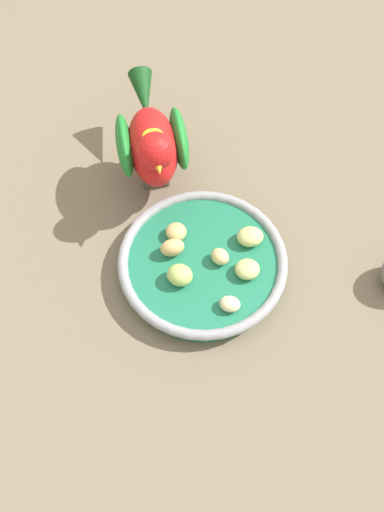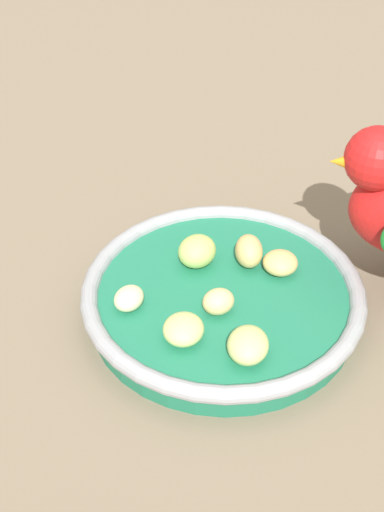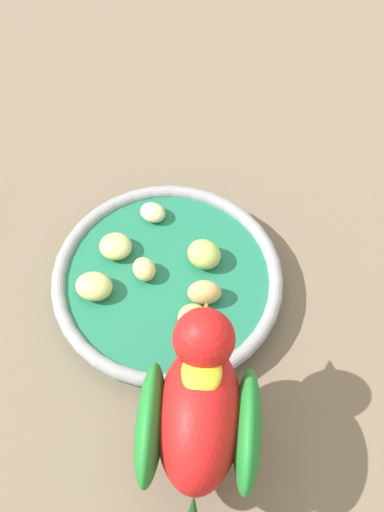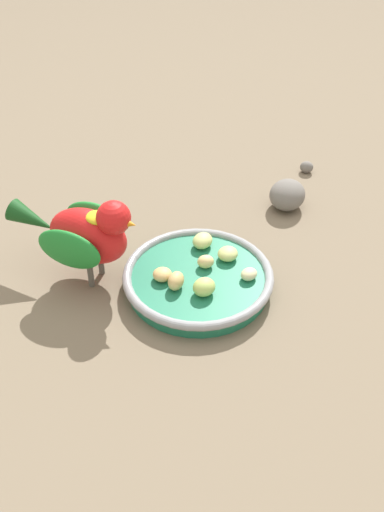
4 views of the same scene
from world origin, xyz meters
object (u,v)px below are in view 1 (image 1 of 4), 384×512
(apple_piece_6, at_px, (180,278))
(parrot, at_px, (152,142))
(apple_piece_2, at_px, (230,304))
(feeding_bowl, at_px, (203,263))
(apple_piece_3, at_px, (247,269))
(apple_piece_1, at_px, (176,232))
(apple_piece_0, at_px, (172,248))
(apple_piece_5, at_px, (250,237))
(apple_piece_4, at_px, (220,257))

(apple_piece_6, bearing_deg, parrot, 100.58)
(apple_piece_2, height_order, parrot, parrot)
(feeding_bowl, height_order, apple_piece_3, apple_piece_3)
(apple_piece_3, bearing_deg, apple_piece_1, 146.84)
(apple_piece_1, xyz_separation_m, parrot, (-0.03, 0.11, 0.06))
(apple_piece_1, bearing_deg, apple_piece_2, -58.53)
(apple_piece_2, bearing_deg, parrot, 113.69)
(apple_piece_0, height_order, apple_piece_2, apple_piece_0)
(feeding_bowl, bearing_deg, apple_piece_2, -64.96)
(apple_piece_5, height_order, parrot, parrot)
(apple_piece_3, height_order, apple_piece_6, apple_piece_6)
(apple_piece_3, xyz_separation_m, apple_piece_6, (-0.09, -0.01, 0.00))
(apple_piece_3, distance_m, apple_piece_4, 0.04)
(feeding_bowl, relative_size, parrot, 1.05)
(apple_piece_6, relative_size, parrot, 0.16)
(apple_piece_0, height_order, apple_piece_5, apple_piece_0)
(apple_piece_2, distance_m, apple_piece_4, 0.07)
(apple_piece_3, height_order, parrot, parrot)
(feeding_bowl, relative_size, apple_piece_4, 8.94)
(apple_piece_1, bearing_deg, apple_piece_5, -6.39)
(apple_piece_2, bearing_deg, apple_piece_3, 62.59)
(apple_piece_3, relative_size, apple_piece_5, 0.91)
(feeding_bowl, distance_m, parrot, 0.18)
(apple_piece_3, bearing_deg, feeding_bowl, 161.23)
(apple_piece_4, bearing_deg, feeding_bowl, -179.68)
(apple_piece_6, bearing_deg, apple_piece_1, 93.26)
(apple_piece_2, height_order, apple_piece_6, apple_piece_6)
(apple_piece_4, distance_m, parrot, 0.19)
(parrot, bearing_deg, apple_piece_1, 6.50)
(parrot, bearing_deg, apple_piece_3, 26.76)
(apple_piece_3, relative_size, apple_piece_4, 1.29)
(parrot, bearing_deg, apple_piece_4, 21.29)
(apple_piece_5, relative_size, parrot, 0.17)
(apple_piece_4, distance_m, apple_piece_5, 0.05)
(apple_piece_5, bearing_deg, feeding_bowl, -155.34)
(apple_piece_1, bearing_deg, apple_piece_6, -86.74)
(apple_piece_6, distance_m, parrot, 0.20)
(feeding_bowl, bearing_deg, parrot, 113.07)
(apple_piece_0, distance_m, apple_piece_6, 0.05)
(apple_piece_1, height_order, apple_piece_6, apple_piece_6)
(apple_piece_2, height_order, apple_piece_4, apple_piece_4)
(apple_piece_0, distance_m, apple_piece_2, 0.11)
(apple_piece_0, bearing_deg, feeding_bowl, -19.08)
(feeding_bowl, distance_m, apple_piece_2, 0.08)
(parrot, bearing_deg, feeding_bowl, 14.45)
(apple_piece_4, height_order, apple_piece_5, apple_piece_5)
(apple_piece_4, bearing_deg, apple_piece_5, 35.24)
(apple_piece_3, bearing_deg, apple_piece_6, -172.27)
(apple_piece_5, xyz_separation_m, apple_piece_6, (-0.10, -0.06, 0.00))
(apple_piece_2, relative_size, apple_piece_5, 0.75)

